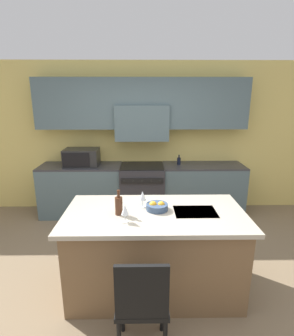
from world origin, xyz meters
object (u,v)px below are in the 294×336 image
at_px(oil_bottle_on_counter, 179,161).
at_px(range_stove, 142,190).
at_px(microwave, 82,157).
at_px(island_chair, 142,302).
at_px(wine_glass_near, 125,210).
at_px(fruit_bowl, 157,206).
at_px(wine_bottle, 119,205).
at_px(wine_glass_far, 143,196).

bearing_deg(oil_bottle_on_counter, range_stove, -174.09).
distance_m(microwave, island_chair, 3.03).
bearing_deg(range_stove, wine_glass_near, -94.12).
height_order(island_chair, oil_bottle_on_counter, oil_bottle_on_counter).
relative_size(wine_glass_near, fruit_bowl, 0.79).
distance_m(wine_bottle, oil_bottle_on_counter, 2.25).
height_order(range_stove, wine_glass_far, wine_glass_far).
distance_m(microwave, wine_glass_far, 2.13).
relative_size(island_chair, wine_bottle, 3.59).
distance_m(range_stove, wine_bottle, 2.09).
height_order(microwave, wine_glass_near, microwave).
height_order(fruit_bowl, oil_bottle_on_counter, oil_bottle_on_counter).
relative_size(microwave, wine_bottle, 2.23).
height_order(range_stove, wine_bottle, wine_bottle).
xyz_separation_m(island_chair, oil_bottle_on_counter, (0.65, 2.84, 0.44)).
bearing_deg(microwave, fruit_bowl, -57.42).
bearing_deg(oil_bottle_on_counter, fruit_bowl, -104.09).
xyz_separation_m(microwave, wine_bottle, (0.83, -2.02, -0.04)).
xyz_separation_m(wine_glass_near, wine_glass_far, (0.17, 0.35, 0.00)).
bearing_deg(wine_glass_near, range_stove, 85.88).
xyz_separation_m(microwave, wine_glass_far, (1.07, -1.84, -0.01)).
bearing_deg(fruit_bowl, oil_bottle_on_counter, 75.91).
relative_size(microwave, oil_bottle_on_counter, 3.36).
bearing_deg(oil_bottle_on_counter, island_chair, -102.92).
xyz_separation_m(range_stove, oil_bottle_on_counter, (0.66, 0.07, 0.52)).
bearing_deg(island_chair, range_stove, 90.14).
height_order(island_chair, wine_bottle, wine_bottle).
bearing_deg(microwave, wine_glass_far, -59.76).
xyz_separation_m(range_stove, wine_glass_near, (-0.16, -2.17, 0.59)).
distance_m(wine_bottle, wine_glass_far, 0.30).
height_order(island_chair, wine_glass_far, wine_glass_far).
distance_m(island_chair, fruit_bowl, 0.98).
height_order(wine_glass_near, wine_glass_far, same).
distance_m(range_stove, microwave, 1.22).
relative_size(fruit_bowl, oil_bottle_on_counter, 1.32).
bearing_deg(island_chair, microwave, 110.94).
bearing_deg(wine_glass_near, wine_glass_far, 64.48).
xyz_separation_m(wine_bottle, wine_glass_near, (0.07, -0.17, 0.02)).
relative_size(microwave, wine_glass_far, 3.24).
xyz_separation_m(wine_bottle, oil_bottle_on_counter, (0.89, 2.07, -0.04)).
xyz_separation_m(range_stove, wine_glass_far, (0.01, -1.82, 0.59)).
height_order(wine_glass_near, oil_bottle_on_counter, wine_glass_near).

